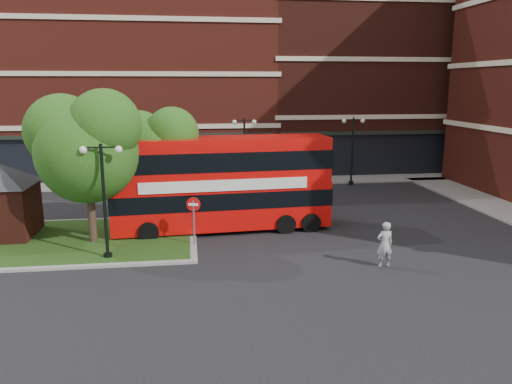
{
  "coord_description": "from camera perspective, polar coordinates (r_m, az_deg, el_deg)",
  "views": [
    {
      "loc": [
        -1.93,
        -20.74,
        7.38
      ],
      "look_at": [
        1.4,
        3.83,
        2.0
      ],
      "focal_mm": 35.0,
      "sensor_mm": 36.0,
      "label": 1
    }
  ],
  "objects": [
    {
      "name": "bus",
      "position": [
        25.31,
        -3.95,
        1.67
      ],
      "size": [
        11.11,
        3.22,
        4.19
      ],
      "rotation": [
        0.0,
        0.0,
        0.07
      ],
      "color": "red",
      "rests_on": "ground"
    },
    {
      "name": "pavement_far",
      "position": [
        38.0,
        -4.65,
        1.1
      ],
      "size": [
        44.0,
        3.0,
        0.12
      ],
      "primitive_type": "cube",
      "color": "slate",
      "rests_on": "ground"
    },
    {
      "name": "tree_island_east",
      "position": [
        26.04,
        -11.33,
        5.08
      ],
      "size": [
        4.46,
        3.9,
        6.29
      ],
      "color": "#2D2116",
      "rests_on": "ground"
    },
    {
      "name": "traffic_island",
      "position": [
        25.57,
        -21.18,
        -5.23
      ],
      "size": [
        12.6,
        7.6,
        0.15
      ],
      "color": "gray",
      "rests_on": "ground"
    },
    {
      "name": "ground",
      "position": [
        22.1,
        -2.27,
        -7.28
      ],
      "size": [
        120.0,
        120.0,
        0.0
      ],
      "primitive_type": "plane",
      "color": "black",
      "rests_on": "ground"
    },
    {
      "name": "terrace_far_right",
      "position": [
        47.49,
        12.2,
        12.73
      ],
      "size": [
        18.0,
        12.0,
        16.0
      ],
      "primitive_type": "cube",
      "color": "#471911",
      "rests_on": "ground"
    },
    {
      "name": "no_entry_sign",
      "position": [
        22.96,
        -7.15,
        -2.26
      ],
      "size": [
        0.64,
        0.22,
        2.34
      ],
      "rotation": [
        0.0,
        0.0,
        -0.27
      ],
      "color": "slate",
      "rests_on": "ground"
    },
    {
      "name": "lamp_far_right",
      "position": [
        37.48,
        10.96,
        5.05
      ],
      "size": [
        1.72,
        0.36,
        5.0
      ],
      "color": "black",
      "rests_on": "ground"
    },
    {
      "name": "lamp_island",
      "position": [
        21.72,
        -16.99,
        -0.4
      ],
      "size": [
        1.72,
        0.36,
        5.0
      ],
      "color": "black",
      "rests_on": "ground"
    },
    {
      "name": "lamp_far_left",
      "position": [
        35.75,
        -1.34,
        4.92
      ],
      "size": [
        1.72,
        0.36,
        5.0
      ],
      "color": "black",
      "rests_on": "ground"
    },
    {
      "name": "car_silver",
      "position": [
        37.35,
        -6.58,
        1.87
      ],
      "size": [
        4.18,
        1.78,
        1.41
      ],
      "primitive_type": "imported",
      "rotation": [
        0.0,
        0.0,
        1.6
      ],
      "color": "silver",
      "rests_on": "ground"
    },
    {
      "name": "woman",
      "position": [
        21.18,
        14.5,
        -5.82
      ],
      "size": [
        0.74,
        0.52,
        1.91
      ],
      "primitive_type": "imported",
      "rotation": [
        0.0,
        0.0,
        3.23
      ],
      "color": "#97979A",
      "rests_on": "ground"
    },
    {
      "name": "car_white",
      "position": [
        36.19,
        0.25,
        1.76
      ],
      "size": [
        4.97,
        2.2,
        1.59
      ],
      "primitive_type": "imported",
      "rotation": [
        0.0,
        0.0,
        1.68
      ],
      "color": "white",
      "rests_on": "ground"
    },
    {
      "name": "tree_island_west",
      "position": [
        23.92,
        -19.0,
        5.37
      ],
      "size": [
        5.4,
        4.71,
        7.21
      ],
      "color": "#2D2116",
      "rests_on": "ground"
    },
    {
      "name": "terrace_far_left",
      "position": [
        45.15,
        -15.75,
        11.32
      ],
      "size": [
        26.0,
        12.0,
        14.0
      ],
      "primitive_type": "cube",
      "color": "maroon",
      "rests_on": "ground"
    }
  ]
}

